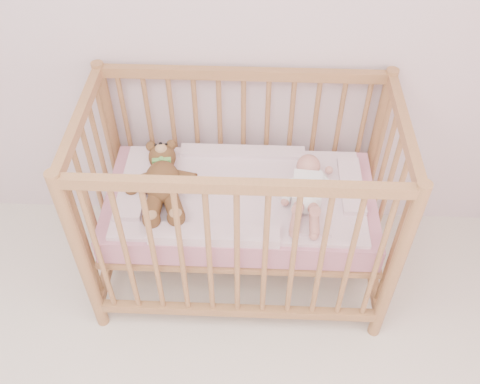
# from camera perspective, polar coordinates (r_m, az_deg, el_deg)

# --- Properties ---
(crib) EXTENTS (1.36, 0.76, 1.00)m
(crib) POSITION_cam_1_polar(r_m,az_deg,el_deg) (2.45, 0.05, -1.11)
(crib) COLOR #B5784C
(crib) RESTS_ON floor
(mattress) EXTENTS (1.22, 0.62, 0.13)m
(mattress) POSITION_cam_1_polar(r_m,az_deg,el_deg) (2.47, 0.05, -1.34)
(mattress) COLOR #CA7E9B
(mattress) RESTS_ON crib
(blanket) EXTENTS (1.10, 0.58, 0.06)m
(blanket) POSITION_cam_1_polar(r_m,az_deg,el_deg) (2.41, 0.05, -0.14)
(blanket) COLOR pink
(blanket) RESTS_ON mattress
(baby) EXTENTS (0.28, 0.51, 0.12)m
(baby) POSITION_cam_1_polar(r_m,az_deg,el_deg) (2.35, 7.18, 0.57)
(baby) COLOR white
(baby) RESTS_ON blanket
(teddy_bear) EXTENTS (0.43, 0.55, 0.14)m
(teddy_bear) POSITION_cam_1_polar(r_m,az_deg,el_deg) (2.37, -8.28, 1.18)
(teddy_bear) COLOR brown
(teddy_bear) RESTS_ON blanket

